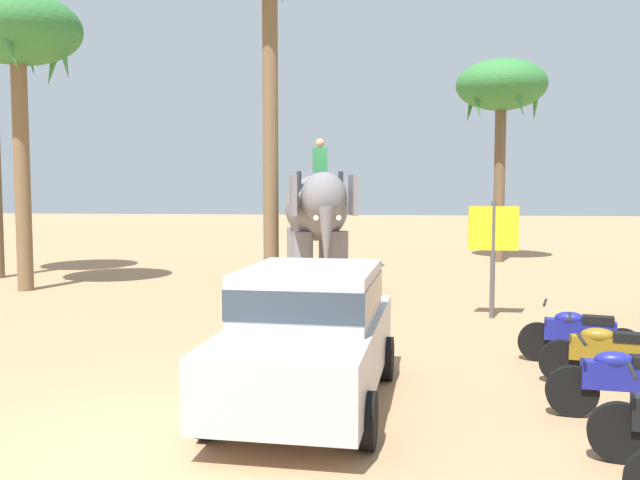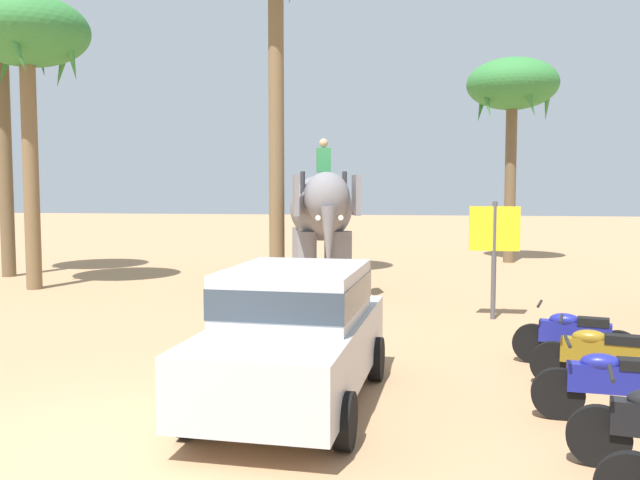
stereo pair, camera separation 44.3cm
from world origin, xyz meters
The scene contains 10 objects.
ground_plane centered at (0.00, 0.00, 0.00)m, with size 120.00×120.00×0.00m, color tan.
car_sedan_foreground centered at (1.43, 1.64, 0.93)m, with size 2.06×4.19×1.70m.
elephant_with_mahout centered at (0.42, 10.67, 1.99)m, with size 2.34×4.01×3.88m.
motorcycle_fourth_in_row centered at (5.12, 1.48, 0.46)m, with size 1.80×0.55×0.94m.
motorcycle_far_in_row centered at (5.31, 2.78, 0.46)m, with size 1.77×0.65×0.94m.
motorcycle_end_of_row centered at (5.23, 3.95, 0.46)m, with size 1.77×0.67×0.94m.
palm_tree_behind_elephant centered at (-9.37, 12.18, 6.99)m, with size 3.20×3.20×8.13m.
palm_tree_left_of_road centered at (-7.16, 9.93, 6.51)m, with size 3.20×3.20×7.61m.
palm_tree_far_back centered at (6.10, 18.39, 6.15)m, with size 3.20×3.20×7.24m.
signboard_yellow centered at (4.42, 7.54, 1.69)m, with size 1.00×0.10×2.40m.
Camera 2 is at (2.93, -6.35, 2.67)m, focal length 37.66 mm.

